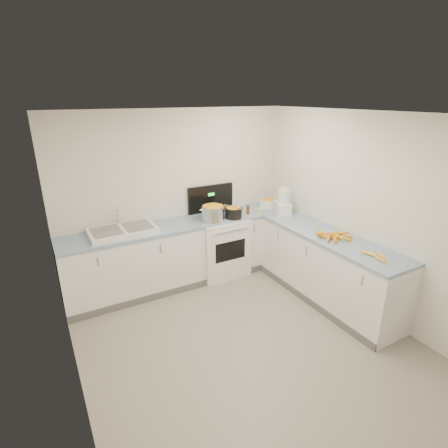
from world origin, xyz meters
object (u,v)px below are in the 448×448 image
mixing_bowl (268,203)px  spice_jar (260,212)px  sink (123,231)px  food_processor (283,203)px  black_pot (233,213)px  steel_pot (213,214)px  stove (220,244)px  extract_bottle (248,210)px

mixing_bowl → spice_jar: size_ratio=3.37×
sink → spice_jar: (2.04, -0.23, 0.00)m
sink → food_processor: size_ratio=2.04×
black_pot → spice_jar: size_ratio=3.06×
spice_jar → steel_pot: bearing=173.2°
food_processor → steel_pot: bearing=166.2°
stove → steel_pot: 0.61m
food_processor → spice_jar: bearing=150.7°
black_pot → spice_jar: bearing=-6.2°
food_processor → black_pot: bearing=163.7°
stove → steel_pot: size_ratio=4.10×
black_pot → food_processor: size_ratio=0.59×
sink → black_pot: (1.60, -0.18, 0.03)m
black_pot → mixing_bowl: size_ratio=0.91×
sink → food_processor: food_processor is taller
extract_bottle → spice_jar: (0.16, -0.10, -0.02)m
mixing_bowl → extract_bottle: (-0.46, -0.13, -0.00)m
spice_jar → food_processor: (0.31, -0.17, 0.14)m
black_pot → extract_bottle: (0.29, 0.05, -0.01)m
steel_pot → spice_jar: size_ratio=4.07×
mixing_bowl → food_processor: 0.42m
spice_jar → sink: bearing=173.6°
black_pot → extract_bottle: bearing=10.6°
sink → steel_pot: (1.28, -0.14, 0.06)m
sink → extract_bottle: 1.89m
extract_bottle → spice_jar: extract_bottle is taller
black_pot → extract_bottle: 0.30m
sink → mixing_bowl: sink is taller
steel_pot → spice_jar: bearing=-6.8°
steel_pot → extract_bottle: (0.61, 0.01, -0.04)m
sink → food_processor: (2.35, -0.40, 0.14)m
stove → spice_jar: bearing=-19.8°
extract_bottle → black_pot: bearing=-169.4°
mixing_bowl → spice_jar: mixing_bowl is taller
stove → food_processor: same height
stove → food_processor: size_ratio=3.23×
steel_pot → spice_jar: steel_pot is taller
sink → spice_jar: sink is taller
steel_pot → black_pot: steel_pot is taller
stove → sink: size_ratio=1.58×
sink → food_processor: 2.39m
stove → black_pot: stove is taller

